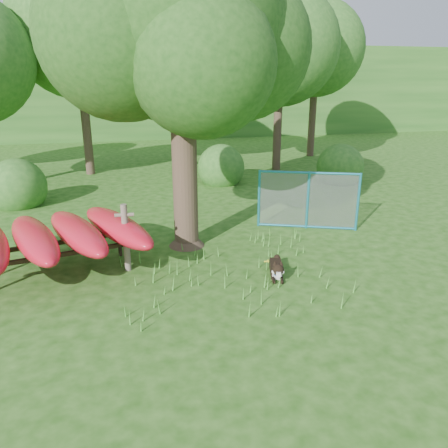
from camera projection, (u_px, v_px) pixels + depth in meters
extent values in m
plane|color=#1B470E|center=(229.00, 295.00, 8.23)|extent=(80.00, 80.00, 0.00)
cylinder|color=#392A1F|center=(184.00, 153.00, 9.94)|extent=(0.68, 0.68, 4.52)
cone|color=#392A1F|center=(187.00, 237.00, 10.59)|extent=(1.02, 1.02, 0.45)
sphere|color=#1C4714|center=(180.00, 18.00, 9.05)|extent=(4.33, 4.33, 4.33)
sphere|color=#1C4714|center=(239.00, 48.00, 9.78)|extent=(3.25, 3.25, 3.25)
sphere|color=#1C4714|center=(121.00, 35.00, 8.78)|extent=(3.43, 3.43, 3.43)
sphere|color=#1C4714|center=(202.00, 63.00, 8.33)|extent=(2.89, 2.89, 2.89)
sphere|color=#1C4714|center=(158.00, 6.00, 9.86)|extent=(3.07, 3.07, 3.07)
cylinder|color=#392A1F|center=(208.00, 125.00, 9.76)|extent=(1.29, 0.35, 0.96)
cylinder|color=#392A1F|center=(163.00, 108.00, 9.78)|extent=(0.89, 0.81, 0.92)
cylinder|color=brown|center=(126.00, 238.00, 9.06)|extent=(0.14, 0.14, 1.45)
cylinder|color=brown|center=(124.00, 215.00, 8.90)|extent=(0.39, 0.09, 0.08)
cylinder|color=black|center=(128.00, 256.00, 9.35)|extent=(0.10, 0.10, 0.52)
cylinder|color=black|center=(120.00, 245.00, 9.97)|extent=(0.10, 0.10, 0.52)
cube|color=black|center=(60.00, 255.00, 8.69)|extent=(3.05, 0.77, 0.08)
cube|color=black|center=(56.00, 243.00, 9.30)|extent=(3.05, 0.77, 0.08)
ellipsoid|color=red|center=(34.00, 239.00, 8.73)|extent=(1.69, 3.18, 0.50)
ellipsoid|color=red|center=(77.00, 232.00, 9.08)|extent=(1.79, 3.17, 0.50)
ellipsoid|color=red|center=(117.00, 227.00, 9.43)|extent=(1.88, 3.15, 0.50)
cube|color=black|center=(276.00, 268.00, 9.11)|extent=(0.40, 0.68, 0.22)
cube|color=silver|center=(277.00, 274.00, 8.86)|extent=(0.23, 0.18, 0.20)
sphere|color=black|center=(278.00, 270.00, 8.65)|extent=(0.24, 0.24, 0.24)
cube|color=silver|center=(278.00, 274.00, 8.56)|extent=(0.12, 0.15, 0.08)
sphere|color=silver|center=(274.00, 272.00, 8.64)|extent=(0.11, 0.11, 0.11)
sphere|color=silver|center=(282.00, 272.00, 8.64)|extent=(0.11, 0.11, 0.11)
cone|color=black|center=(275.00, 263.00, 8.64)|extent=(0.12, 0.12, 0.11)
cone|color=black|center=(281.00, 263.00, 8.64)|extent=(0.09, 0.10, 0.11)
cylinder|color=black|center=(273.00, 279.00, 8.75)|extent=(0.14, 0.28, 0.06)
cylinder|color=black|center=(282.00, 280.00, 8.74)|extent=(0.14, 0.28, 0.06)
sphere|color=black|center=(277.00, 258.00, 9.41)|extent=(0.15, 0.15, 0.15)
torus|color=blue|center=(278.00, 271.00, 8.73)|extent=(0.24, 0.13, 0.23)
cylinder|color=teal|center=(259.00, 198.00, 11.82)|extent=(0.09, 0.09, 1.56)
cylinder|color=teal|center=(308.00, 200.00, 11.64)|extent=(0.09, 0.09, 1.56)
cylinder|color=teal|center=(358.00, 202.00, 11.45)|extent=(0.09, 0.09, 1.56)
cylinder|color=teal|center=(309.00, 173.00, 11.40)|extent=(2.43, 1.05, 0.06)
cylinder|color=teal|center=(306.00, 226.00, 11.87)|extent=(2.43, 1.05, 0.06)
plane|color=gray|center=(308.00, 200.00, 11.64)|extent=(2.41, 0.99, 2.60)
cylinder|color=#4D9A32|center=(267.00, 266.00, 9.25)|extent=(0.02, 0.02, 0.20)
sphere|color=yellow|center=(267.00, 261.00, 9.22)|extent=(0.04, 0.04, 0.04)
sphere|color=yellow|center=(268.00, 260.00, 9.25)|extent=(0.04, 0.04, 0.04)
sphere|color=yellow|center=(265.00, 262.00, 9.24)|extent=(0.04, 0.04, 0.04)
sphere|color=yellow|center=(268.00, 262.00, 9.20)|extent=(0.04, 0.04, 0.04)
sphere|color=yellow|center=(266.00, 261.00, 9.19)|extent=(0.04, 0.04, 0.04)
cylinder|color=#392A1F|center=(85.00, 110.00, 17.77)|extent=(0.36, 0.36, 5.25)
sphere|color=#275D1E|center=(77.00, 30.00, 16.81)|extent=(5.20, 5.20, 5.20)
cylinder|color=#392A1F|center=(190.00, 123.00, 19.93)|extent=(0.36, 0.36, 3.85)
sphere|color=#275D1E|center=(189.00, 72.00, 19.23)|extent=(4.00, 4.00, 4.00)
cylinder|color=#392A1F|center=(278.00, 115.00, 18.74)|extent=(0.36, 0.36, 4.76)
sphere|color=#275D1E|center=(281.00, 47.00, 17.87)|extent=(4.80, 4.80, 4.80)
cylinder|color=#392A1F|center=(313.00, 108.00, 22.15)|extent=(0.36, 0.36, 4.90)
sphere|color=#275D1E|center=(317.00, 48.00, 21.26)|extent=(4.60, 4.60, 4.60)
sphere|color=#275D1E|center=(20.00, 205.00, 14.01)|extent=(1.80, 1.80, 1.80)
sphere|color=#275D1E|center=(339.00, 182.00, 17.07)|extent=(1.80, 1.80, 1.80)
sphere|color=#275D1E|center=(221.00, 183.00, 16.97)|extent=(1.80, 1.80, 1.80)
cube|color=#275D1E|center=(137.00, 90.00, 33.06)|extent=(80.00, 12.00, 6.00)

